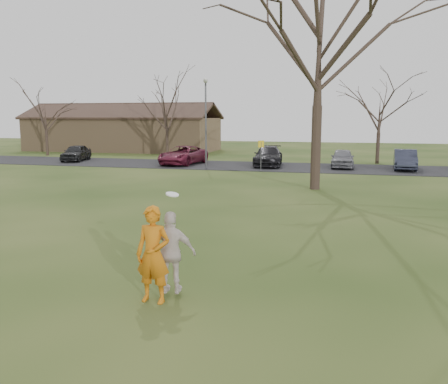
{
  "coord_description": "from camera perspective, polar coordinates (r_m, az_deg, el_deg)",
  "views": [
    {
      "loc": [
        3.27,
        -8.9,
        3.67
      ],
      "look_at": [
        0.0,
        4.0,
        1.5
      ],
      "focal_mm": 37.29,
      "sensor_mm": 36.0,
      "label": 1
    }
  ],
  "objects": [
    {
      "name": "car_5",
      "position": [
        34.52,
        21.32,
        3.73
      ],
      "size": [
        1.77,
        4.27,
        1.38
      ],
      "primitive_type": "imported",
      "rotation": [
        0.0,
        0.0,
        -0.08
      ],
      "color": "#2A2D3F",
      "rests_on": "parking_strip"
    },
    {
      "name": "car_3",
      "position": [
        34.87,
        5.44,
        4.41
      ],
      "size": [
        2.43,
        5.08,
        1.43
      ],
      "primitive_type": "imported",
      "rotation": [
        0.0,
        0.0,
        0.09
      ],
      "color": "black",
      "rests_on": "parking_strip"
    },
    {
      "name": "building",
      "position": [
        52.39,
        -12.25,
        7.14
      ],
      "size": [
        20.6,
        8.5,
        5.14
      ],
      "color": "#8C6D4C",
      "rests_on": "ground"
    },
    {
      "name": "big_tree",
      "position": [
        24.17,
        11.59,
        16.99
      ],
      "size": [
        9.0,
        9.0,
        14.0
      ],
      "primitive_type": null,
      "color": "#352821",
      "rests_on": "ground"
    },
    {
      "name": "player_defender",
      "position": [
        9.36,
        -8.68,
        -7.59
      ],
      "size": [
        0.73,
        0.5,
        1.95
      ],
      "primitive_type": "imported",
      "rotation": [
        0.0,
        0.0,
        -0.04
      ],
      "color": "#BF660F",
      "rests_on": "ground"
    },
    {
      "name": "ground",
      "position": [
        10.17,
        -5.67,
        -11.94
      ],
      "size": [
        120.0,
        120.0,
        0.0
      ],
      "primitive_type": "plane",
      "color": "#1E380F",
      "rests_on": "ground"
    },
    {
      "name": "car_0",
      "position": [
        40.44,
        -17.68,
        4.61
      ],
      "size": [
        2.33,
        4.16,
        1.34
      ],
      "primitive_type": "imported",
      "rotation": [
        0.0,
        0.0,
        0.2
      ],
      "color": "black",
      "rests_on": "parking_strip"
    },
    {
      "name": "car_2",
      "position": [
        35.9,
        -5.04,
        4.53
      ],
      "size": [
        2.95,
        5.28,
        1.4
      ],
      "primitive_type": "imported",
      "rotation": [
        0.0,
        0.0,
        -0.13
      ],
      "color": "maroon",
      "rests_on": "parking_strip"
    },
    {
      "name": "sign_yellow",
      "position": [
        31.43,
        4.56,
        5.17
      ],
      "size": [
        0.35,
        0.35,
        2.08
      ],
      "color": "#47474C",
      "rests_on": "ground"
    },
    {
      "name": "catching_play",
      "position": [
        9.58,
        -6.45,
        -7.37
      ],
      "size": [
        1.04,
        0.6,
        2.07
      ],
      "color": "beige",
      "rests_on": "ground"
    },
    {
      "name": "car_4",
      "position": [
        34.52,
        14.32,
        4.04
      ],
      "size": [
        1.6,
        3.94,
        1.34
      ],
      "primitive_type": "imported",
      "rotation": [
        0.0,
        0.0,
        -0.0
      ],
      "color": "slate",
      "rests_on": "parking_strip"
    },
    {
      "name": "lamp_post",
      "position": [
        32.74,
        -2.25,
        9.76
      ],
      "size": [
        0.34,
        0.34,
        6.27
      ],
      "color": "#47474C",
      "rests_on": "ground"
    },
    {
      "name": "parking_strip",
      "position": [
        34.26,
        8.68,
        3.02
      ],
      "size": [
        62.0,
        6.5,
        0.04
      ],
      "primitive_type": "cube",
      "color": "black",
      "rests_on": "ground"
    },
    {
      "name": "small_tree_row",
      "position": [
        38.98,
        16.08,
        9.22
      ],
      "size": [
        55.0,
        5.9,
        8.5
      ],
      "color": "#352821",
      "rests_on": "ground"
    }
  ]
}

